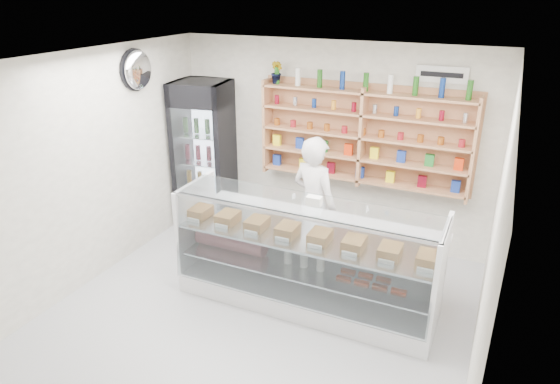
% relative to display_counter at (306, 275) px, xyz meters
% --- Properties ---
extents(room, '(5.00, 5.00, 5.00)m').
position_rel_display_counter_xyz_m(room, '(-0.38, -0.70, 1.04)').
color(room, '#A2A3A7').
rests_on(room, ground).
extents(display_counter, '(2.96, 0.89, 1.29)m').
position_rel_display_counter_xyz_m(display_counter, '(0.00, 0.00, 0.00)').
color(display_counter, white).
rests_on(display_counter, floor).
extents(shop_worker, '(0.75, 0.61, 1.79)m').
position_rel_display_counter_xyz_m(shop_worker, '(-0.21, 0.77, 0.54)').
color(shop_worker, silver).
rests_on(shop_worker, floor).
extents(drinks_cooler, '(0.90, 0.88, 2.19)m').
position_rel_display_counter_xyz_m(drinks_cooler, '(-2.23, 1.42, 0.74)').
color(drinks_cooler, black).
rests_on(drinks_cooler, floor).
extents(wall_shelving, '(2.84, 0.28, 1.33)m').
position_rel_display_counter_xyz_m(wall_shelving, '(0.12, 1.64, 1.24)').
color(wall_shelving, tan).
rests_on(wall_shelving, back_wall).
extents(potted_plant, '(0.21, 0.20, 0.32)m').
position_rel_display_counter_xyz_m(potted_plant, '(-1.13, 1.64, 2.00)').
color(potted_plant, '#1E6626').
rests_on(potted_plant, wall_shelving).
extents(security_mirror, '(0.15, 0.50, 0.50)m').
position_rel_display_counter_xyz_m(security_mirror, '(-2.55, 0.50, 2.09)').
color(security_mirror, silver).
rests_on(security_mirror, left_wall).
extents(wall_sign, '(0.62, 0.03, 0.20)m').
position_rel_display_counter_xyz_m(wall_sign, '(1.02, 1.77, 2.09)').
color(wall_sign, white).
rests_on(wall_sign, back_wall).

